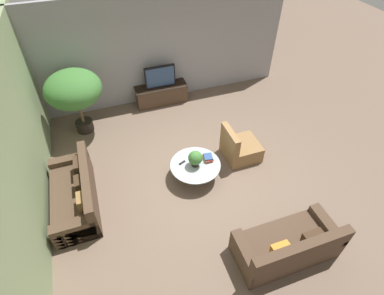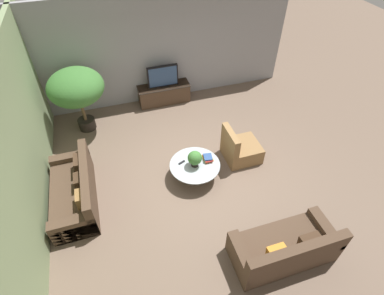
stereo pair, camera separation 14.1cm
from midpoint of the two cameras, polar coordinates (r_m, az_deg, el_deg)
ground_plane at (r=6.94m, az=1.56°, el=-4.49°), size 24.00×24.00×0.00m
back_wall_stone at (r=8.61m, az=-5.60°, el=18.18°), size 7.40×0.12×3.00m
side_wall_left at (r=6.09m, az=-29.29°, el=-0.07°), size 0.12×7.40×3.00m
media_console at (r=8.92m, az=-4.89°, el=10.22°), size 1.49×0.50×0.54m
television at (r=8.62m, az=-5.11°, el=13.36°), size 0.86×0.13×0.62m
coffee_table at (r=6.64m, az=1.15°, el=-3.91°), size 1.11×1.11×0.38m
couch_by_wall at (r=6.61m, az=-20.74°, el=-7.90°), size 0.84×1.93×0.84m
couch_near_entry at (r=5.77m, az=17.91°, el=-17.84°), size 1.81×0.84×0.84m
armchair_wicker at (r=7.16m, az=9.66°, el=-0.30°), size 0.80×0.76×0.86m
potted_palm_tall at (r=7.83m, az=-20.71°, el=10.48°), size 1.35×1.35×1.70m
potted_plant_tabletop at (r=6.40m, az=1.17°, el=-2.09°), size 0.31×0.31×0.38m
book_stack at (r=6.65m, az=3.63°, el=-1.98°), size 0.22×0.27×0.09m
remote_black at (r=6.59m, az=-1.35°, el=-2.87°), size 0.16×0.10×0.02m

